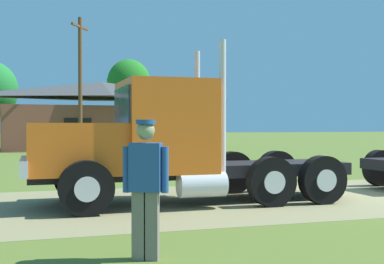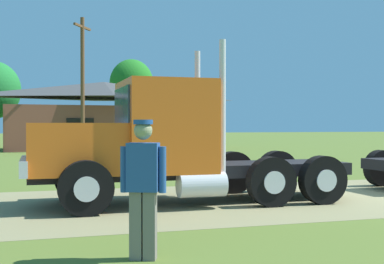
% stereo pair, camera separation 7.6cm
% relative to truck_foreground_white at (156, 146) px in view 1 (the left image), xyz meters
% --- Properties ---
extents(ground_plane, '(200.00, 200.00, 0.00)m').
position_rel_truck_foreground_white_xyz_m(ground_plane, '(4.92, 0.01, -1.30)').
color(ground_plane, '#586C29').
extents(dirt_track, '(120.00, 5.95, 0.01)m').
position_rel_truck_foreground_white_xyz_m(dirt_track, '(4.92, 0.01, -1.29)').
color(dirt_track, '#898257').
rests_on(dirt_track, ground_plane).
extents(truck_foreground_white, '(7.39, 2.63, 3.57)m').
position_rel_truck_foreground_white_xyz_m(truck_foreground_white, '(0.00, 0.00, 0.00)').
color(truck_foreground_white, black).
rests_on(truck_foreground_white, ground_plane).
extents(visitor_standing_near, '(0.57, 0.39, 1.82)m').
position_rel_truck_foreground_white_xyz_m(visitor_standing_near, '(-1.19, -4.55, -0.30)').
color(visitor_standing_near, '#264C8C').
rests_on(visitor_standing_near, ground_plane).
extents(shed_building, '(14.78, 6.55, 4.90)m').
position_rel_truck_foreground_white_xyz_m(shed_building, '(2.06, 26.67, 1.07)').
color(shed_building, brown).
rests_on(shed_building, ground_plane).
extents(utility_pole_far, '(1.25, 1.96, 8.65)m').
position_rel_truck_foreground_white_xyz_m(utility_pole_far, '(0.19, 22.50, 3.28)').
color(utility_pole_far, brown).
rests_on(utility_pole_far, ground_plane).
extents(tree_mid, '(4.00, 4.00, 7.77)m').
position_rel_truck_foreground_white_xyz_m(tree_mid, '(5.63, 35.60, 4.23)').
color(tree_mid, '#513823').
rests_on(tree_mid, ground_plane).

